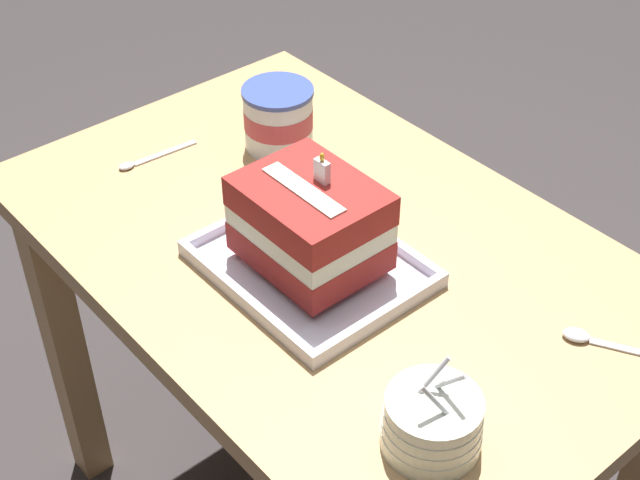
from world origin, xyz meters
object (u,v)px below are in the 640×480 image
object	(u,v)px
ice_cream_tub	(278,118)
foil_tray	(310,266)
birthday_cake	(310,223)
serving_spoon_near_tray	(143,160)
serving_spoon_by_bowls	(585,338)
bowl_stack	(432,422)

from	to	relation	value
ice_cream_tub	foil_tray	bearing A→B (deg)	-30.73
birthday_cake	foil_tray	bearing A→B (deg)	-90.00
serving_spoon_near_tray	birthday_cake	bearing A→B (deg)	5.14
serving_spoon_by_bowls	birthday_cake	bearing A→B (deg)	-151.88
ice_cream_tub	bowl_stack	bearing A→B (deg)	-23.09
foil_tray	serving_spoon_near_tray	xyz separation A→B (m)	(-0.39, -0.04, -0.00)
birthday_cake	serving_spoon_near_tray	world-z (taller)	birthday_cake
ice_cream_tub	serving_spoon_by_bowls	xyz separation A→B (m)	(0.62, 0.02, -0.05)
serving_spoon_near_tray	foil_tray	bearing A→B (deg)	5.14
foil_tray	birthday_cake	distance (m)	0.08
bowl_stack	serving_spoon_by_bowls	bearing A→B (deg)	86.86
bowl_stack	serving_spoon_by_bowls	xyz separation A→B (m)	(0.02, 0.28, -0.03)
bowl_stack	serving_spoon_near_tray	world-z (taller)	bowl_stack
ice_cream_tub	serving_spoon_near_tray	xyz separation A→B (m)	(-0.11, -0.20, -0.05)
ice_cream_tub	serving_spoon_near_tray	distance (m)	0.24
birthday_cake	ice_cream_tub	world-z (taller)	birthday_cake
birthday_cake	bowl_stack	size ratio (longest dim) A/B	1.54
foil_tray	ice_cream_tub	xyz separation A→B (m)	(-0.28, 0.17, 0.05)
foil_tray	birthday_cake	bearing A→B (deg)	90.00
ice_cream_tub	serving_spoon_near_tray	world-z (taller)	ice_cream_tub
foil_tray	ice_cream_tub	size ratio (longest dim) A/B	2.55
birthday_cake	serving_spoon_by_bowls	bearing A→B (deg)	28.12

